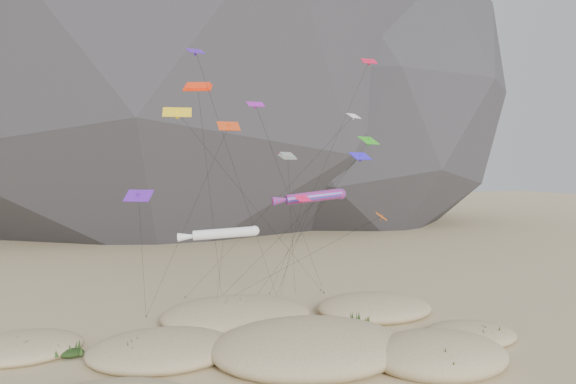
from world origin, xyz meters
The scene contains 9 objects.
ground centered at (0.00, 0.00, 0.00)m, with size 500.00×500.00×0.00m, color #CCB789.
dunes centered at (-1.28, 4.79, 0.70)m, with size 50.46×37.92×3.78m.
dune_grass centered at (-1.24, 3.32, 0.83)m, with size 43.17×27.11×1.56m.
kite_stakes centered at (1.92, 24.01, 0.15)m, with size 23.18×7.70×0.30m.
rainbow_tube_kite centered at (4.85, 11.49, 13.48)m, with size 7.96×13.63×14.36m.
white_tube_kite centered at (-5.48, 8.33, 10.45)m, with size 7.32×13.22×11.20m.
orange_parafoil centered at (-5.70, 17.55, 24.85)m, with size 6.06×9.68×25.63m.
multi_parafoil centered at (2.13, 11.12, 17.41)m, with size 7.63×16.08×18.10m.
delta_kites centered at (1.52, 11.37, 18.27)m, with size 28.35×20.46×28.92m.
Camera 1 is at (-16.98, -42.14, 16.78)m, focal length 35.00 mm.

